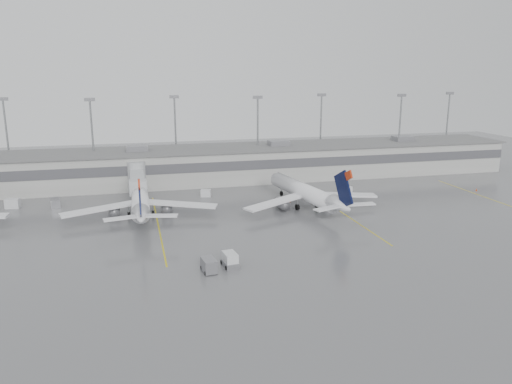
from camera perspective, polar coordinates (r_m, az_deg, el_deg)
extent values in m
plane|color=#565659|center=(71.18, 4.44, -8.43)|extent=(260.00, 260.00, 0.00)
cube|color=#9B9B97|center=(124.35, -4.06, 3.17)|extent=(150.00, 16.00, 8.00)
cube|color=#47474C|center=(116.39, -3.36, 2.94)|extent=(150.00, 0.15, 2.20)
cube|color=#606060|center=(123.67, -4.09, 5.01)|extent=(152.00, 17.00, 0.30)
cube|color=slate|center=(141.09, 16.43, 5.88)|extent=(5.00, 4.00, 1.30)
cylinder|color=gray|center=(134.02, -26.51, 5.12)|extent=(0.44, 0.44, 20.00)
cube|color=slate|center=(133.12, -26.99, 9.46)|extent=(2.40, 0.50, 0.80)
cylinder|color=gray|center=(123.80, -18.13, 5.28)|extent=(0.44, 0.44, 20.00)
cube|color=slate|center=(122.82, -18.49, 9.99)|extent=(2.40, 0.50, 0.80)
cylinder|color=gray|center=(131.43, -9.16, 6.25)|extent=(0.44, 0.44, 20.00)
cube|color=slate|center=(130.51, -9.34, 10.69)|extent=(2.40, 0.50, 0.80)
cylinder|color=gray|center=(127.43, 0.19, 6.19)|extent=(0.44, 0.44, 20.00)
cube|color=slate|center=(126.48, 0.19, 10.78)|extent=(2.40, 0.50, 0.80)
cylinder|color=gray|center=(140.66, 7.39, 6.80)|extent=(0.44, 0.44, 20.00)
cube|color=slate|center=(139.80, 7.52, 10.95)|extent=(2.40, 0.50, 0.80)
cylinder|color=gray|center=(142.65, 16.05, 6.48)|extent=(0.44, 0.44, 20.00)
cube|color=slate|center=(141.81, 16.33, 10.56)|extent=(2.40, 0.50, 0.80)
cylinder|color=gray|center=(159.68, 20.97, 6.83)|extent=(0.44, 0.44, 20.00)
cube|color=slate|center=(158.92, 21.29, 10.48)|extent=(2.40, 0.50, 0.80)
cylinder|color=#9FA1A4|center=(114.75, -13.46, 1.66)|extent=(4.00, 4.00, 7.00)
cube|color=#9FA1A4|center=(108.22, -13.41, 1.38)|extent=(2.80, 13.00, 2.60)
cube|color=#9FA1A4|center=(100.90, -13.33, 0.49)|extent=(3.40, 2.40, 3.00)
cylinder|color=gray|center=(101.59, -13.24, -1.10)|extent=(0.70, 0.70, 2.80)
cube|color=black|center=(101.86, -13.20, -1.67)|extent=(2.20, 1.20, 0.70)
cube|color=#C9B60B|center=(90.51, -11.11, -3.74)|extent=(0.25, 40.00, 0.01)
cube|color=#C9B60B|center=(98.44, 9.67, -2.24)|extent=(0.25, 40.00, 0.01)
cube|color=#C9B60B|center=(116.78, 25.60, -0.88)|extent=(0.25, 40.00, 0.01)
cylinder|color=white|center=(97.21, -13.10, -0.69)|extent=(3.51, 23.17, 3.15)
cone|color=white|center=(109.89, -13.17, 0.97)|extent=(3.20, 2.99, 3.15)
cone|color=white|center=(83.60, -13.01, -2.75)|extent=(3.23, 5.30, 3.15)
cube|color=white|center=(94.88, -17.50, -1.86)|extent=(13.87, 6.64, 0.37)
cube|color=white|center=(94.83, -8.61, -1.37)|extent=(13.82, 7.01, 0.37)
cube|color=black|center=(82.29, -13.12, -0.82)|extent=(0.41, 5.92, 6.88)
cube|color=#AD290D|center=(80.32, -13.22, 0.83)|extent=(0.35, 2.13, 2.00)
cylinder|color=black|center=(107.04, -13.07, -0.85)|extent=(0.38, 0.95, 0.95)
cylinder|color=black|center=(95.88, -14.32, -2.56)|extent=(0.49, 1.16, 1.16)
cylinder|color=black|center=(95.86, -11.68, -2.42)|extent=(0.49, 1.16, 1.16)
cylinder|color=white|center=(100.69, 5.33, 0.14)|extent=(6.83, 23.64, 3.19)
cone|color=white|center=(112.16, 2.12, 1.60)|extent=(3.62, 3.45, 3.19)
cone|color=white|center=(88.81, 9.69, -1.58)|extent=(3.99, 5.76, 3.19)
cube|color=white|center=(95.03, 2.22, -1.17)|extent=(13.59, 8.76, 0.37)
cube|color=white|center=(102.14, 9.80, -0.30)|extent=(14.10, 4.89, 0.37)
cube|color=black|center=(87.62, 9.96, 0.28)|extent=(1.26, 5.97, 6.96)
cube|color=#AD290D|center=(85.90, 10.54, 1.88)|extent=(0.65, 2.18, 2.02)
cylinder|color=black|center=(109.60, 2.92, -0.15)|extent=(0.52, 1.00, 0.96)
cylinder|color=black|center=(98.50, 4.75, -1.73)|extent=(0.66, 1.23, 1.17)
cylinder|color=black|center=(100.61, 7.00, -1.45)|extent=(0.66, 1.23, 1.17)
cube|color=silver|center=(70.59, -2.98, -7.72)|extent=(1.99, 2.87, 2.01)
cube|color=slate|center=(70.82, -2.97, -8.19)|extent=(2.27, 3.34, 0.78)
cylinder|color=black|center=(71.59, -3.94, -8.02)|extent=(0.32, 0.65, 0.63)
cylinder|color=black|center=(72.09, -2.57, -7.84)|extent=(0.32, 0.65, 0.63)
cylinder|color=black|center=(69.61, -3.39, -8.66)|extent=(0.32, 0.65, 0.63)
cylinder|color=black|center=(70.13, -1.98, -8.47)|extent=(0.32, 0.65, 0.63)
cube|color=slate|center=(68.99, -5.42, -8.30)|extent=(2.03, 3.13, 1.79)
cylinder|color=black|center=(70.02, -6.23, -8.60)|extent=(0.30, 0.61, 0.59)
cylinder|color=black|center=(68.51, -4.56, -9.08)|extent=(0.30, 0.61, 0.59)
cube|color=silver|center=(110.72, -26.06, -1.18)|extent=(2.82, 2.04, 1.87)
cube|color=silver|center=(109.04, -5.75, -0.13)|extent=(2.43, 1.92, 1.52)
cube|color=silver|center=(112.04, 10.22, 0.17)|extent=(2.89, 2.35, 1.77)
cube|color=slate|center=(107.77, -21.94, -1.16)|extent=(2.25, 3.15, 1.81)
cone|color=#DA3704|center=(106.38, -13.63, -1.03)|extent=(0.45, 0.45, 0.71)
cone|color=#DA3704|center=(104.26, 3.86, -0.95)|extent=(0.48, 0.48, 0.76)
cone|color=#DA3704|center=(124.21, 23.89, 0.25)|extent=(0.39, 0.39, 0.62)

